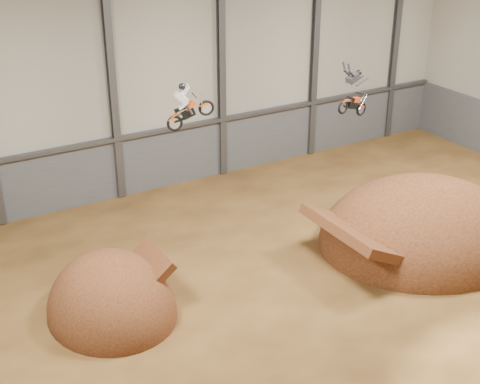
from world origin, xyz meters
name	(u,v)px	position (x,y,z in m)	size (l,w,h in m)	color
floor	(323,308)	(0.00, 0.00, 0.00)	(40.00, 40.00, 0.00)	#462C12
back_wall	(167,69)	(0.00, 15.00, 7.00)	(40.00, 0.10, 14.00)	#A39F90
lower_band_back	(172,157)	(0.00, 14.90, 1.75)	(39.80, 0.18, 3.50)	#4F5256
steel_rail	(172,129)	(0.00, 14.75, 3.55)	(39.80, 0.35, 0.20)	#47494F
steel_column_2	(112,78)	(-3.33, 14.80, 7.00)	(0.40, 0.36, 13.90)	#47494F
steel_column_3	(221,62)	(3.33, 14.80, 7.00)	(0.40, 0.36, 13.90)	#47494F
steel_column_4	(315,49)	(10.00, 14.80, 7.00)	(0.40, 0.36, 13.90)	#47494F
steel_column_5	(396,37)	(16.67, 14.80, 7.00)	(0.40, 0.36, 13.90)	#47494F
takeoff_ramp	(113,313)	(-7.86, 4.18, 0.00)	(5.31, 6.12, 5.31)	#3D1D0F
landing_ramp	(421,241)	(7.78, 2.21, 0.00)	(10.74, 9.50, 6.20)	#3D1D0F
fmx_rider_a	(193,100)	(-3.37, 5.02, 8.36)	(2.11, 0.80, 1.91)	#C4480F
fmx_rider_b	(352,90)	(4.67, 4.65, 7.68)	(2.76, 0.79, 2.37)	#B03819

